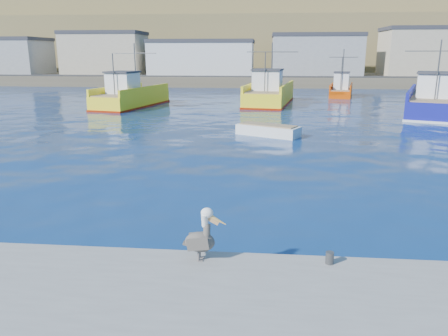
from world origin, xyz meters
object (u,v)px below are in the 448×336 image
at_px(trawler_yellow_b, 269,94).
at_px(skiff_mid, 268,131).
at_px(trawler_blue, 434,102).
at_px(trawler_yellow_a, 130,97).
at_px(boat_orange, 341,89).
at_px(pelican, 201,238).

height_order(trawler_yellow_b, skiff_mid, trawler_yellow_b).
xyz_separation_m(trawler_yellow_b, trawler_blue, (14.81, -7.21, 0.03)).
distance_m(trawler_yellow_a, trawler_blue, 29.38).
bearing_deg(trawler_blue, boat_orange, 108.98).
bearing_deg(skiff_mid, trawler_yellow_a, 132.92).
relative_size(trawler_yellow_b, trawler_blue, 0.95).
height_order(trawler_blue, pelican, trawler_blue).
bearing_deg(boat_orange, trawler_yellow_b, -135.42).
bearing_deg(skiff_mid, pelican, -95.02).
distance_m(trawler_yellow_b, skiff_mid, 19.17).
bearing_deg(boat_orange, skiff_mid, -108.39).
xyz_separation_m(trawler_yellow_a, pelican, (12.49, -34.82, 0.06)).
xyz_separation_m(boat_orange, skiff_mid, (-9.38, -28.22, -0.67)).
relative_size(trawler_yellow_a, trawler_yellow_b, 0.92).
xyz_separation_m(trawler_blue, skiff_mid, (-14.98, -11.94, -0.81)).
distance_m(trawler_yellow_b, boat_orange, 12.93).
distance_m(trawler_yellow_a, boat_orange, 26.91).
bearing_deg(trawler_yellow_a, skiff_mid, -47.08).
bearing_deg(boat_orange, pelican, -103.08).
xyz_separation_m(trawler_yellow_b, boat_orange, (9.21, 9.07, -0.11)).
bearing_deg(skiff_mid, trawler_yellow_b, 89.48).
xyz_separation_m(boat_orange, pelican, (-11.10, -47.77, 0.11)).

